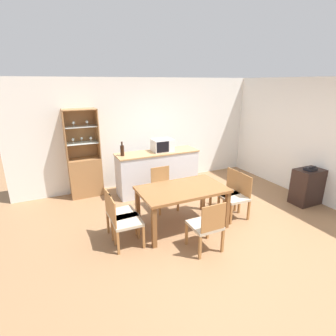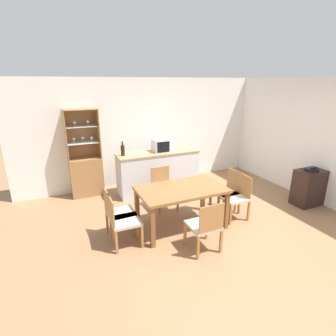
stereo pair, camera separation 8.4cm
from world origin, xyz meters
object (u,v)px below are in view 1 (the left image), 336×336
side_cabinet (307,186)px  dining_chair_side_left_far (120,214)px  display_cabinet (85,171)px  dining_chair_side_right_near (236,196)px  dining_table (182,193)px  microwave (162,145)px  dining_chair_side_left_near (124,221)px  dining_chair_head_far (164,189)px  telephone (311,169)px  dining_chair_side_right_far (227,191)px  wine_bottle (122,150)px  dining_chair_head_near (206,225)px

side_cabinet → dining_chair_side_left_far: bearing=173.8°
display_cabinet → dining_chair_side_right_near: (2.38, -2.26, -0.15)m
dining_table → dining_chair_side_right_near: 1.10m
dining_chair_side_left_far → microwave: 2.19m
dining_table → dining_chair_side_left_near: dining_chair_side_left_near is taller
dining_chair_head_far → side_cabinet: size_ratio=1.11×
display_cabinet → telephone: display_cabinet is taller
dining_chair_side_left_near → microwave: (1.44, 1.77, 0.67)m
dining_chair_side_right_far → dining_chair_side_left_far: same height
wine_bottle → side_cabinet: bearing=-29.9°
side_cabinet → telephone: 0.41m
dining_chair_side_right_far → wine_bottle: bearing=42.7°
microwave → dining_chair_side_left_near: bearing=-129.0°
dining_chair_head_near → telephone: 2.82m
display_cabinet → telephone: size_ratio=9.25×
display_cabinet → dining_chair_head_near: bearing=-65.7°
dining_chair_side_right_near → dining_chair_side_left_far: bearing=84.8°
display_cabinet → microwave: (1.67, -0.48, 0.51)m
display_cabinet → dining_table: (1.31, -2.12, 0.06)m
dining_table → dining_chair_head_far: dining_chair_head_far is taller
dining_chair_side_right_near → microwave: size_ratio=1.82×
display_cabinet → dining_chair_side_left_far: size_ratio=2.32×
dining_chair_side_right_near → dining_chair_head_near: bearing=122.7°
dining_chair_side_right_near → dining_chair_head_near: 1.25m
microwave → side_cabinet: bearing=-38.4°
telephone → dining_chair_side_right_far: bearing=164.6°
dining_table → dining_chair_head_near: 0.81m
dining_chair_side_left_near → dining_chair_head_near: 1.25m
dining_chair_side_left_near → side_cabinet: (3.87, -0.16, -0.04)m
display_cabinet → dining_table: 2.49m
dining_chair_side_right_far → dining_chair_head_far: bearing=54.6°
wine_bottle → dining_chair_side_right_far: bearing=-42.7°
dining_chair_side_left_far → dining_chair_side_right_far: bearing=87.4°
dining_chair_side_left_near → dining_chair_side_left_far: 0.26m
dining_table → dining_chair_side_right_far: size_ratio=1.79×
dining_table → dining_chair_side_right_far: 1.10m
dining_chair_head_far → dining_table: bearing=89.0°
dining_chair_side_right_far → telephone: telephone is taller
dining_chair_side_right_near → dining_chair_side_left_near: 2.15m
wine_bottle → side_cabinet: 3.95m
dining_chair_side_left_near → microwave: bearing=142.5°
telephone → dining_chair_side_left_far: bearing=173.2°
dining_table → side_cabinet: bearing=-5.9°
dining_chair_side_left_far → wine_bottle: (0.51, 1.52, 0.65)m
dining_chair_side_right_far → microwave: bearing=20.8°
dining_chair_head_far → wine_bottle: (-0.57, 0.87, 0.65)m
microwave → telephone: (2.40, -1.97, -0.31)m
microwave → dining_chair_side_right_near: bearing=-68.1°
side_cabinet → display_cabinet: bearing=149.6°
dining_chair_side_left_near → microwave: microwave is taller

